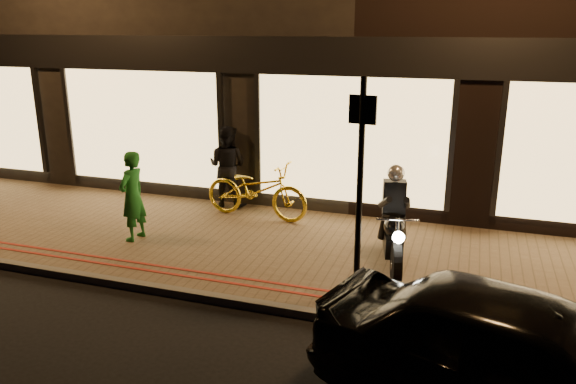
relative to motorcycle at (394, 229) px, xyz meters
The scene contains 11 objects.
ground 2.26m from the motorcycle, 123.46° to the right, with size 90.00×90.00×0.00m, color black.
sidewalk 1.37m from the motorcycle, 169.37° to the left, with size 50.00×4.00×0.12m, color brown.
kerb_stone 2.20m from the motorcycle, 124.21° to the right, with size 50.00×0.14×0.12m, color #59544C.
red_kerb_lines 1.81m from the motorcycle, 133.73° to the right, with size 50.00×0.26×0.01m.
building_row 8.11m from the motorcycle, 99.26° to the left, with size 48.00×10.11×8.50m.
motorcycle is the anchor object (origin of this frame).
sign_post 1.76m from the motorcycle, 101.35° to the right, with size 0.35×0.09×3.00m.
bicycle_gold 3.20m from the motorcycle, 152.03° to the left, with size 0.73×2.10×1.10m, color yellow.
person_green 4.42m from the motorcycle, behind, with size 0.57×0.37×1.56m, color #1A6521.
person_dark 4.19m from the motorcycle, 151.09° to the left, with size 0.81×0.63×1.67m, color black.
parked_car 3.53m from the motorcycle, 61.77° to the right, with size 1.63×4.06×1.38m, color black.
Camera 1 is at (2.18, -6.30, 3.70)m, focal length 35.00 mm.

